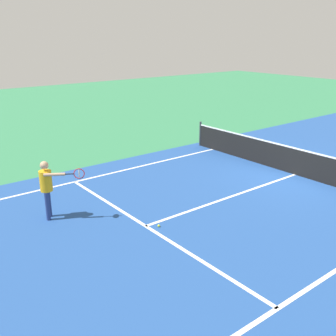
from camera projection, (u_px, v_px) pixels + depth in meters
name	position (u px, v px, depth m)	size (l,w,h in m)	color
ground_plane	(295.00, 175.00, 13.94)	(60.00, 60.00, 0.00)	#337F51
court_surface_inbounds	(295.00, 175.00, 13.94)	(10.62, 24.40, 0.00)	#234C93
line_sideline_left	(87.00, 179.00, 13.52)	(0.10, 11.89, 0.01)	white
line_sideline_right	(293.00, 298.00, 7.40)	(0.10, 11.89, 0.01)	white
line_service_near	(146.00, 226.00, 10.19)	(8.22, 0.10, 0.01)	white
line_center_service	(232.00, 196.00, 12.07)	(0.10, 6.40, 0.01)	white
net	(296.00, 161.00, 13.79)	(9.92, 0.09, 1.07)	#33383D
player_near	(47.00, 184.00, 10.33)	(0.91, 0.94, 1.60)	navy
tennis_ball_mid_court	(159.00, 226.00, 10.15)	(0.07, 0.07, 0.07)	#CCE033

